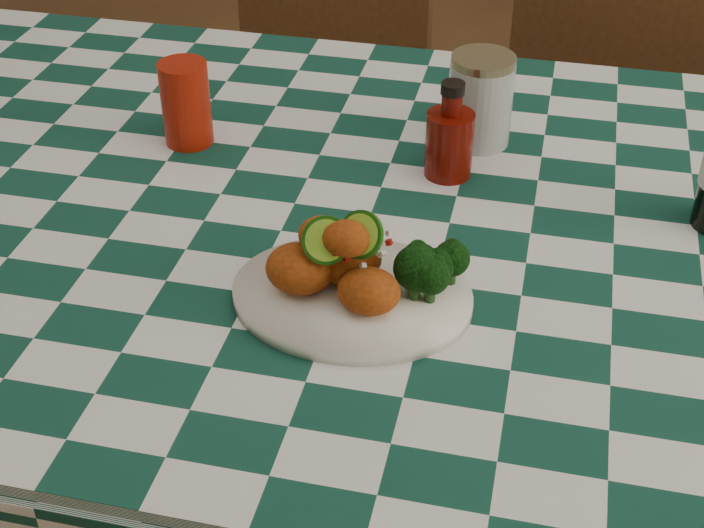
% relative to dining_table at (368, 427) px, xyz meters
% --- Properties ---
extents(dining_table, '(1.66, 1.06, 0.79)m').
position_rel_dining_table_xyz_m(dining_table, '(0.00, 0.00, 0.00)').
color(dining_table, '#113F32').
rests_on(dining_table, ground).
extents(plate, '(0.28, 0.23, 0.02)m').
position_rel_dining_table_xyz_m(plate, '(0.02, -0.19, 0.40)').
color(plate, white).
rests_on(plate, dining_table).
extents(fried_chicken_pile, '(0.15, 0.11, 0.09)m').
position_rel_dining_table_xyz_m(fried_chicken_pile, '(0.01, -0.19, 0.46)').
color(fried_chicken_pile, '#B04311').
rests_on(fried_chicken_pile, plate).
extents(broccoli_side, '(0.08, 0.08, 0.06)m').
position_rel_dining_table_xyz_m(broccoli_side, '(0.10, -0.17, 0.44)').
color(broccoli_side, black).
rests_on(broccoli_side, plate).
extents(red_tumbler, '(0.08, 0.08, 0.12)m').
position_rel_dining_table_xyz_m(red_tumbler, '(-0.30, 0.13, 0.45)').
color(red_tumbler, '#9B1808').
rests_on(red_tumbler, dining_table).
extents(ketchup_bottle, '(0.08, 0.08, 0.14)m').
position_rel_dining_table_xyz_m(ketchup_bottle, '(0.08, 0.12, 0.46)').
color(ketchup_bottle, '#5B0B04').
rests_on(ketchup_bottle, dining_table).
extents(mason_jar, '(0.10, 0.10, 0.13)m').
position_rel_dining_table_xyz_m(mason_jar, '(0.11, 0.22, 0.46)').
color(mason_jar, '#B2BCBA').
rests_on(mason_jar, dining_table).
extents(wooden_chair_left, '(0.48, 0.49, 0.96)m').
position_rel_dining_table_xyz_m(wooden_chair_left, '(-0.30, 0.76, 0.09)').
color(wooden_chair_left, '#472814').
rests_on(wooden_chair_left, ground).
extents(wooden_chair_right, '(0.54, 0.56, 0.96)m').
position_rel_dining_table_xyz_m(wooden_chair_right, '(0.27, 0.67, 0.09)').
color(wooden_chair_right, '#472814').
rests_on(wooden_chair_right, ground).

